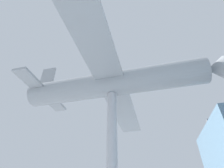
{
  "coord_description": "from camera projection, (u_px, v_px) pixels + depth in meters",
  "views": [
    {
      "loc": [
        9.45,
        1.96,
        1.69
      ],
      "look_at": [
        0.0,
        0.0,
        8.75
      ],
      "focal_mm": 28.0,
      "sensor_mm": 36.0,
      "label": 1
    }
  ],
  "objects": [
    {
      "name": "suspended_airplane",
      "position": [
        114.0,
        84.0,
        11.94
      ],
      "size": [
        17.67,
        13.48,
        3.31
      ],
      "rotation": [
        0.0,
        0.0,
        -0.04
      ],
      "color": "#93999E",
      "rests_on": "support_pylon_central"
    },
    {
      "name": "support_pylon_central",
      "position": [
        112.0,
        158.0,
        9.13
      ],
      "size": [
        0.6,
        0.6,
        7.91
      ],
      "color": "#B7B7BC",
      "rests_on": "ground_plane"
    }
  ]
}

